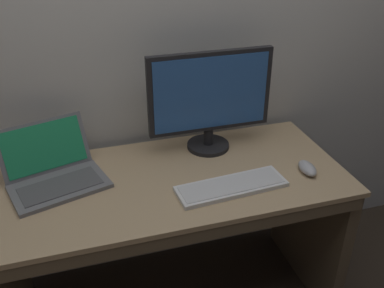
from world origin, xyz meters
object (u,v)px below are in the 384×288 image
Objects in this scene: laptop_space_gray at (55,174)px; computer_mouse at (307,168)px; wired_keyboard at (231,186)px; external_monitor at (210,99)px.

computer_mouse is (0.99, -0.22, -0.02)m from laptop_space_gray.
wired_keyboard is at bearing -19.82° from laptop_space_gray.
computer_mouse reaches higher than wired_keyboard.
external_monitor reaches higher than wired_keyboard.
laptop_space_gray is 0.79× the size of external_monitor.
laptop_space_gray is 1.01m from computer_mouse.
laptop_space_gray is at bearing 160.18° from wired_keyboard.
laptop_space_gray reaches higher than wired_keyboard.
external_monitor is 0.50m from computer_mouse.
computer_mouse is at bearing 3.02° from wired_keyboard.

